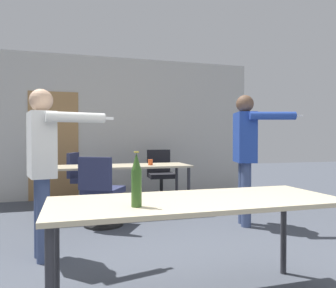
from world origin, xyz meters
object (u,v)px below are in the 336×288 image
Objects in this scene: person_far_watching at (246,146)px; beer_bottle at (136,181)px; office_chair_far_left at (101,194)px; office_chair_mid_tucked at (161,177)px; drink_cup at (150,162)px; office_chair_far_right at (84,182)px; person_left_plaid at (43,156)px.

beer_bottle is at bearing -27.36° from person_far_watching.
office_chair_far_left is at bearing -87.30° from person_far_watching.
person_far_watching reaches higher than office_chair_far_left.
office_chair_mid_tucked reaches higher than drink_cup.
office_chair_far_right is 0.99× the size of office_chair_far_left.
person_far_watching reaches higher than office_chair_far_right.
person_far_watching is 2.57m from person_left_plaid.
office_chair_far_left is at bearing 135.15° from person_left_plaid.
office_chair_far_right is at bearing 92.79° from beer_bottle.
beer_bottle is at bearing -60.49° from office_chair_far_left.
office_chair_far_right is (0.45, 2.41, -0.56)m from person_left_plaid.
office_chair_far_right is at bearing -115.78° from person_far_watching.
person_left_plaid is 2.17m from drink_cup.
person_far_watching is at bearing 15.89° from office_chair_far_left.
office_chair_far_left reaches higher than drink_cup.
office_chair_mid_tucked is 10.71× the size of drink_cup.
person_far_watching is at bearing 113.31° from office_chair_mid_tucked.
person_left_plaid is at bearing -92.53° from office_chair_far_left.
beer_bottle is at bearing 11.64° from person_left_plaid.
office_chair_mid_tucked reaches higher than office_chair_far_left.
office_chair_far_left is (-1.87, 0.45, -0.62)m from person_far_watching.
drink_cup is at bearing 71.48° from office_chair_far_right.
drink_cup is at bearing 66.02° from office_chair_far_left.
office_chair_far_left is 2.46m from beer_bottle.
office_chair_far_left is at bearing 90.18° from beer_bottle.
person_far_watching is at bearing 46.50° from beer_bottle.
office_chair_far_right is 10.35× the size of drink_cup.
person_far_watching is 1.83× the size of office_chair_mid_tucked.
beer_bottle is (0.64, -1.40, -0.09)m from person_left_plaid.
office_chair_mid_tucked is 2.84× the size of beer_bottle.
drink_cup is (-1.07, 1.05, -0.27)m from person_far_watching.
beer_bottle is (-1.86, -1.97, -0.15)m from person_far_watching.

